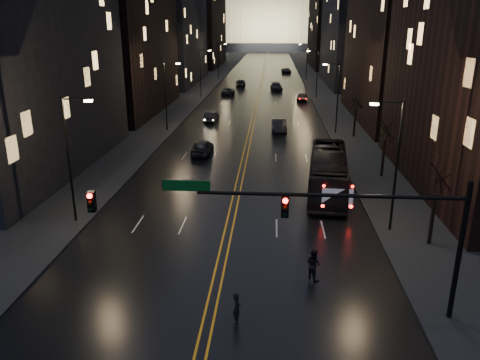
% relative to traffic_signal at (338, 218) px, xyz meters
% --- Properties ---
extents(ground, '(900.00, 900.00, 0.00)m').
position_rel_traffic_signal_xyz_m(ground, '(-5.91, 0.00, -5.10)').
color(ground, black).
rests_on(ground, ground).
extents(road, '(20.00, 320.00, 0.02)m').
position_rel_traffic_signal_xyz_m(road, '(-5.91, 130.00, -5.09)').
color(road, black).
rests_on(road, ground).
extents(sidewalk_left, '(8.00, 320.00, 0.16)m').
position_rel_traffic_signal_xyz_m(sidewalk_left, '(-19.91, 130.00, -5.02)').
color(sidewalk_left, black).
rests_on(sidewalk_left, ground).
extents(sidewalk_right, '(8.00, 320.00, 0.16)m').
position_rel_traffic_signal_xyz_m(sidewalk_right, '(8.09, 130.00, -5.02)').
color(sidewalk_right, black).
rests_on(sidewalk_right, ground).
extents(center_line, '(0.62, 320.00, 0.01)m').
position_rel_traffic_signal_xyz_m(center_line, '(-5.91, 130.00, -5.08)').
color(center_line, orange).
rests_on(center_line, road).
extents(building_left_near, '(12.00, 28.00, 22.00)m').
position_rel_traffic_signal_xyz_m(building_left_near, '(-26.91, 22.00, 5.90)').
color(building_left_near, black).
rests_on(building_left_near, ground).
extents(building_left_mid, '(12.00, 30.00, 28.00)m').
position_rel_traffic_signal_xyz_m(building_left_mid, '(-26.91, 54.00, 8.90)').
color(building_left_mid, black).
rests_on(building_left_mid, ground).
extents(building_left_far, '(12.00, 34.00, 20.00)m').
position_rel_traffic_signal_xyz_m(building_left_far, '(-26.91, 92.00, 4.90)').
color(building_left_far, black).
rests_on(building_left_far, ground).
extents(building_left_dist, '(12.00, 40.00, 24.00)m').
position_rel_traffic_signal_xyz_m(building_left_dist, '(-26.91, 140.00, 6.90)').
color(building_left_dist, black).
rests_on(building_left_dist, ground).
extents(building_right_mid, '(12.00, 34.00, 26.00)m').
position_rel_traffic_signal_xyz_m(building_right_mid, '(15.09, 92.00, 7.90)').
color(building_right_mid, black).
rests_on(building_right_mid, ground).
extents(building_right_dist, '(12.00, 40.00, 22.00)m').
position_rel_traffic_signal_xyz_m(building_right_dist, '(15.09, 140.00, 5.90)').
color(building_right_dist, black).
rests_on(building_right_dist, ground).
extents(capitol, '(90.00, 50.00, 58.50)m').
position_rel_traffic_signal_xyz_m(capitol, '(-5.91, 250.00, 12.05)').
color(capitol, black).
rests_on(capitol, ground).
extents(traffic_signal, '(17.29, 0.45, 7.00)m').
position_rel_traffic_signal_xyz_m(traffic_signal, '(0.00, 0.00, 0.00)').
color(traffic_signal, black).
rests_on(traffic_signal, ground).
extents(streetlamp_right_near, '(2.13, 0.25, 9.00)m').
position_rel_traffic_signal_xyz_m(streetlamp_right_near, '(4.91, 10.00, -0.02)').
color(streetlamp_right_near, black).
rests_on(streetlamp_right_near, ground).
extents(streetlamp_left_near, '(2.13, 0.25, 9.00)m').
position_rel_traffic_signal_xyz_m(streetlamp_left_near, '(-16.72, 10.00, -0.02)').
color(streetlamp_left_near, black).
rests_on(streetlamp_left_near, ground).
extents(streetlamp_right_mid, '(2.13, 0.25, 9.00)m').
position_rel_traffic_signal_xyz_m(streetlamp_right_mid, '(4.91, 40.00, -0.02)').
color(streetlamp_right_mid, black).
rests_on(streetlamp_right_mid, ground).
extents(streetlamp_left_mid, '(2.13, 0.25, 9.00)m').
position_rel_traffic_signal_xyz_m(streetlamp_left_mid, '(-16.72, 40.00, -0.02)').
color(streetlamp_left_mid, black).
rests_on(streetlamp_left_mid, ground).
extents(streetlamp_right_far, '(2.13, 0.25, 9.00)m').
position_rel_traffic_signal_xyz_m(streetlamp_right_far, '(4.91, 70.00, -0.02)').
color(streetlamp_right_far, black).
rests_on(streetlamp_right_far, ground).
extents(streetlamp_left_far, '(2.13, 0.25, 9.00)m').
position_rel_traffic_signal_xyz_m(streetlamp_left_far, '(-16.72, 70.00, -0.02)').
color(streetlamp_left_far, black).
rests_on(streetlamp_left_far, ground).
extents(streetlamp_right_dist, '(2.13, 0.25, 9.00)m').
position_rel_traffic_signal_xyz_m(streetlamp_right_dist, '(4.91, 100.00, -0.02)').
color(streetlamp_right_dist, black).
rests_on(streetlamp_right_dist, ground).
extents(streetlamp_left_dist, '(2.13, 0.25, 9.00)m').
position_rel_traffic_signal_xyz_m(streetlamp_left_dist, '(-16.72, 100.00, -0.02)').
color(streetlamp_left_dist, black).
rests_on(streetlamp_left_dist, ground).
extents(tree_right_near, '(2.40, 2.40, 6.65)m').
position_rel_traffic_signal_xyz_m(tree_right_near, '(7.09, 8.00, -0.58)').
color(tree_right_near, black).
rests_on(tree_right_near, ground).
extents(tree_right_mid, '(2.40, 2.40, 6.65)m').
position_rel_traffic_signal_xyz_m(tree_right_mid, '(7.09, 22.00, -0.58)').
color(tree_right_mid, black).
rests_on(tree_right_mid, ground).
extents(tree_right_far, '(2.40, 2.40, 6.65)m').
position_rel_traffic_signal_xyz_m(tree_right_far, '(7.09, 38.00, -0.58)').
color(tree_right_far, black).
rests_on(tree_right_far, ground).
extents(bus, '(4.23, 12.62, 3.45)m').
position_rel_traffic_signal_xyz_m(bus, '(1.67, 17.70, -3.38)').
color(bus, black).
rests_on(bus, ground).
extents(oncoming_car_a, '(2.14, 5.02, 1.69)m').
position_rel_traffic_signal_xyz_m(oncoming_car_a, '(-10.56, 28.81, -4.26)').
color(oncoming_car_a, black).
rests_on(oncoming_car_a, ground).
extents(oncoming_car_b, '(1.70, 4.53, 1.48)m').
position_rel_traffic_signal_xyz_m(oncoming_car_b, '(-11.91, 46.38, -4.36)').
color(oncoming_car_b, black).
rests_on(oncoming_car_b, ground).
extents(oncoming_car_c, '(2.68, 5.48, 1.50)m').
position_rel_traffic_signal_xyz_m(oncoming_car_c, '(-11.96, 73.30, -4.35)').
color(oncoming_car_c, black).
rests_on(oncoming_car_c, ground).
extents(oncoming_car_d, '(2.60, 5.38, 1.51)m').
position_rel_traffic_signal_xyz_m(oncoming_car_d, '(-10.45, 87.48, -4.35)').
color(oncoming_car_d, black).
rests_on(oncoming_car_d, ground).
extents(receding_car_a, '(2.04, 5.22, 1.69)m').
position_rel_traffic_signal_xyz_m(receding_car_a, '(-2.18, 40.23, -4.26)').
color(receding_car_a, black).
rests_on(receding_car_a, ground).
extents(receding_car_b, '(2.32, 4.81, 1.58)m').
position_rel_traffic_signal_xyz_m(receding_car_b, '(2.28, 66.56, -4.31)').
color(receding_car_b, black).
rests_on(receding_car_b, ground).
extents(receding_car_c, '(2.80, 5.80, 1.63)m').
position_rel_traffic_signal_xyz_m(receding_car_c, '(-2.39, 80.64, -4.29)').
color(receding_car_c, black).
rests_on(receding_car_c, ground).
extents(receding_car_d, '(2.83, 5.56, 1.51)m').
position_rel_traffic_signal_xyz_m(receding_car_d, '(0.59, 117.73, -4.35)').
color(receding_car_d, black).
rests_on(receding_car_d, ground).
extents(pedestrian_a, '(0.49, 0.64, 1.57)m').
position_rel_traffic_signal_xyz_m(pedestrian_a, '(-4.54, -0.93, -4.32)').
color(pedestrian_a, black).
rests_on(pedestrian_a, ground).
extents(pedestrian_b, '(0.95, 1.00, 1.84)m').
position_rel_traffic_signal_xyz_m(pedestrian_b, '(-0.63, 3.31, -4.18)').
color(pedestrian_b, black).
rests_on(pedestrian_b, ground).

